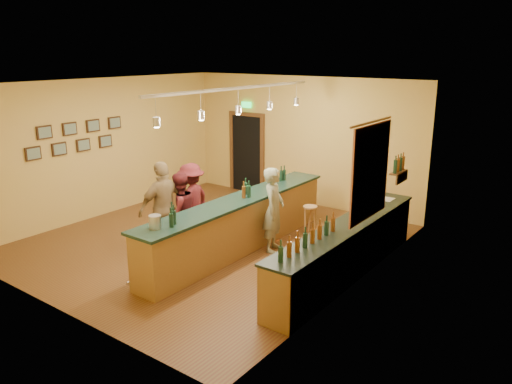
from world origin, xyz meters
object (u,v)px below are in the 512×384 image
Objects in this scene: customer_a at (179,212)px; customer_c at (191,200)px; back_counter at (346,249)px; tasting_bar at (239,221)px; bar_stool at (310,213)px; bartender at (274,210)px; customer_b at (164,208)px.

customer_c is at bearing -142.47° from customer_a.
back_counter is 2.90× the size of customer_c.
customer_a is at bearing -142.97° from tasting_bar.
bartender is at bearing -95.47° from bar_stool.
customer_b is (-0.14, -0.26, 0.13)m from customer_a.
tasting_bar is at bearing 105.10° from bartender.
bartender reaches higher than tasting_bar.
bar_stool is at bearing 137.67° from back_counter.
bartender is (0.55, 0.38, 0.23)m from tasting_bar.
bar_stool is at bearing 119.90° from customer_c.
customer_a is at bearing 18.82° from customer_c.
back_counter reaches higher than bar_stool.
customer_c is (-0.24, 0.98, -0.12)m from customer_b.
customer_c is (-0.37, 0.73, 0.00)m from customer_a.
tasting_bar is at bearing 146.11° from customer_b.
back_counter is at bearing 83.96° from customer_c.
customer_b reaches higher than bartender.
bartender reaches higher than back_counter.
bartender is 2.09m from customer_b.
customer_c is (-3.51, -0.15, 0.30)m from back_counter.
customer_a reaches higher than back_counter.
bar_stool is (-1.54, 1.41, -0.01)m from back_counter.
customer_b is at bearing -17.48° from customer_a.
tasting_bar is at bearing 137.23° from customer_a.
tasting_bar is 1.31m from customer_c.
customer_a is at bearing -164.37° from back_counter.
customer_c is (-1.85, -0.35, -0.05)m from bartender.
customer_a is 0.32m from customer_b.
customer_a is (-0.92, -0.70, 0.17)m from tasting_bar.
customer_b is at bearing 5.16° from customer_c.
customer_b reaches higher than bar_stool.
back_counter is at bearing -42.33° from bar_stool.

